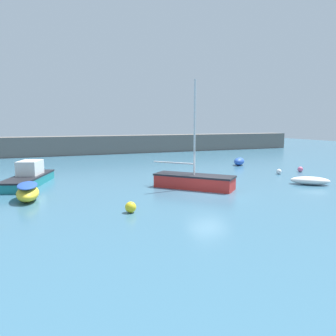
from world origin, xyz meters
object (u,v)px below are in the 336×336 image
object	(u,v)px
motorboat_with_cabin	(29,177)
mooring_buoy_yellow	(131,207)
rowboat_with_red_cover	(28,192)
fishing_dinghy_green	(239,161)
mooring_buoy_pink	(300,169)
sailboat_tall_mast	(194,181)
open_tender_yellow	(310,181)
mooring_buoy_white	(279,172)

from	to	relation	value
motorboat_with_cabin	mooring_buoy_yellow	world-z (taller)	motorboat_with_cabin
rowboat_with_red_cover	mooring_buoy_yellow	distance (m)	7.03
fishing_dinghy_green	mooring_buoy_yellow	size ratio (longest dim) A/B	3.59
fishing_dinghy_green	mooring_buoy_pink	world-z (taller)	fishing_dinghy_green
motorboat_with_cabin	rowboat_with_red_cover	world-z (taller)	motorboat_with_cabin
sailboat_tall_mast	open_tender_yellow	bearing A→B (deg)	33.89
mooring_buoy_yellow	mooring_buoy_white	bearing A→B (deg)	23.88
motorboat_with_cabin	rowboat_with_red_cover	distance (m)	5.27
fishing_dinghy_green	mooring_buoy_pink	xyz separation A→B (m)	(2.47, -6.33, -0.17)
motorboat_with_cabin	fishing_dinghy_green	size ratio (longest dim) A/B	3.23
motorboat_with_cabin	fishing_dinghy_green	bearing A→B (deg)	119.57
motorboat_with_cabin	sailboat_tall_mast	size ratio (longest dim) A/B	0.89
rowboat_with_red_cover	mooring_buoy_yellow	world-z (taller)	rowboat_with_red_cover
rowboat_with_red_cover	mooring_buoy_white	distance (m)	21.04
open_tender_yellow	fishing_dinghy_green	distance (m)	11.63
rowboat_with_red_cover	mooring_buoy_white	xyz separation A→B (m)	(20.93, 2.06, -0.29)
motorboat_with_cabin	fishing_dinghy_green	distance (m)	21.46
rowboat_with_red_cover	mooring_buoy_yellow	xyz separation A→B (m)	(4.91, -5.03, -0.23)
mooring_buoy_pink	mooring_buoy_white	size ratio (longest dim) A/B	1.07
motorboat_with_cabin	mooring_buoy_yellow	size ratio (longest dim) A/B	11.60
motorboat_with_cabin	open_tender_yellow	bearing A→B (deg)	87.86
sailboat_tall_mast	mooring_buoy_white	distance (m)	10.41
fishing_dinghy_green	rowboat_with_red_cover	world-z (taller)	rowboat_with_red_cover
motorboat_with_cabin	open_tender_yellow	distance (m)	21.10
rowboat_with_red_cover	mooring_buoy_pink	size ratio (longest dim) A/B	6.11
mooring_buoy_white	mooring_buoy_yellow	bearing A→B (deg)	-156.12
motorboat_with_cabin	mooring_buoy_white	world-z (taller)	motorboat_with_cabin
open_tender_yellow	mooring_buoy_yellow	xyz separation A→B (m)	(-14.64, -2.19, -0.01)
mooring_buoy_yellow	mooring_buoy_white	distance (m)	17.52
motorboat_with_cabin	rowboat_with_red_cover	bearing A→B (deg)	19.63
fishing_dinghy_green	mooring_buoy_white	distance (m)	6.61
open_tender_yellow	rowboat_with_red_cover	bearing A→B (deg)	31.10
motorboat_with_cabin	rowboat_with_red_cover	size ratio (longest dim) A/B	2.21
open_tender_yellow	mooring_buoy_yellow	size ratio (longest dim) A/B	4.98
sailboat_tall_mast	mooring_buoy_white	size ratio (longest dim) A/B	16.16
fishing_dinghy_green	mooring_buoy_yellow	world-z (taller)	fishing_dinghy_green
open_tender_yellow	mooring_buoy_white	bearing A→B (deg)	-66.30
mooring_buoy_pink	mooring_buoy_white	distance (m)	2.82
rowboat_with_red_cover	fishing_dinghy_green	bearing A→B (deg)	-64.64
open_tender_yellow	sailboat_tall_mast	distance (m)	8.95
sailboat_tall_mast	mooring_buoy_yellow	world-z (taller)	sailboat_tall_mast
open_tender_yellow	fishing_dinghy_green	bearing A→B (deg)	-59.06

